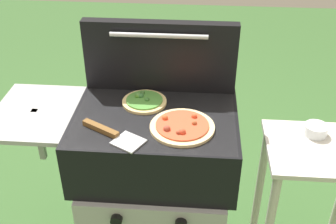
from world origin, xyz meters
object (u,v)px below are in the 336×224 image
at_px(pizza_pepperoni, 182,127).
at_px(spatula, 112,134).
at_px(prep_table, 313,191).
at_px(pizza_veggie, 144,101).
at_px(topping_bowl_near, 316,130).
at_px(grill, 152,146).

xyz_separation_m(pizza_pepperoni, spatula, (-0.25, -0.06, -0.00)).
distance_m(spatula, prep_table, 0.89).
bearing_deg(pizza_veggie, topping_bowl_near, -0.44).
bearing_deg(pizza_pepperoni, pizza_veggie, 133.95).
relative_size(spatula, topping_bowl_near, 2.72).
bearing_deg(grill, pizza_pepperoni, -30.95).
xyz_separation_m(grill, spatula, (-0.13, -0.14, 0.15)).
distance_m(grill, pizza_veggie, 0.18).
distance_m(spatula, topping_bowl_near, 0.82).
height_order(grill, prep_table, grill).
relative_size(grill, pizza_pepperoni, 3.99).
bearing_deg(pizza_veggie, pizza_pepperoni, -46.05).
distance_m(grill, pizza_pepperoni, 0.21).
bearing_deg(topping_bowl_near, spatula, -163.86).
xyz_separation_m(grill, pizza_veggie, (-0.04, 0.09, 0.15)).
height_order(pizza_veggie, spatula, pizza_veggie).
bearing_deg(grill, pizza_veggie, 112.92).
xyz_separation_m(grill, pizza_pepperoni, (0.12, -0.07, 0.15)).
bearing_deg(topping_bowl_near, pizza_pepperoni, -163.12).
distance_m(pizza_pepperoni, prep_table, 0.66).
bearing_deg(spatula, pizza_veggie, 69.47).
xyz_separation_m(prep_table, topping_bowl_near, (-0.02, 0.09, 0.25)).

